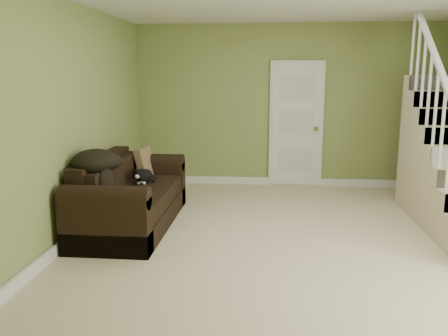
% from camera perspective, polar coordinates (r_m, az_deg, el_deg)
% --- Properties ---
extents(floor, '(5.00, 5.50, 0.01)m').
position_cam_1_polar(floor, '(5.34, 8.81, -8.82)').
color(floor, '#C8B490').
rests_on(floor, ground).
extents(wall_back, '(5.00, 0.04, 2.60)m').
position_cam_1_polar(wall_back, '(7.78, 7.98, 7.38)').
color(wall_back, '#82914E').
rests_on(wall_back, floor).
extents(wall_front, '(5.00, 0.04, 2.60)m').
position_cam_1_polar(wall_front, '(2.34, 13.50, -2.17)').
color(wall_front, '#82914E').
rests_on(wall_front, floor).
extents(wall_left, '(0.04, 5.50, 2.60)m').
position_cam_1_polar(wall_left, '(5.48, -17.94, 5.26)').
color(wall_left, '#82914E').
rests_on(wall_left, floor).
extents(baseboard_back, '(5.00, 0.04, 0.12)m').
position_cam_1_polar(baseboard_back, '(7.93, 7.74, -1.61)').
color(baseboard_back, white).
rests_on(baseboard_back, floor).
extents(baseboard_left, '(0.04, 5.50, 0.12)m').
position_cam_1_polar(baseboard_left, '(5.72, -16.89, -7.16)').
color(baseboard_left, white).
rests_on(baseboard_left, floor).
extents(door, '(0.86, 0.12, 2.02)m').
position_cam_1_polar(door, '(7.77, 8.68, 5.17)').
color(door, white).
rests_on(door, floor).
extents(sofa, '(0.92, 2.14, 0.85)m').
position_cam_1_polar(sofa, '(5.87, -11.43, -3.75)').
color(sofa, black).
rests_on(sofa, floor).
extents(side_table, '(0.55, 0.55, 0.78)m').
position_cam_1_polar(side_table, '(6.67, -10.96, -2.24)').
color(side_table, black).
rests_on(side_table, floor).
extents(cat, '(0.23, 0.49, 0.23)m').
position_cam_1_polar(cat, '(6.08, -9.62, -0.96)').
color(cat, black).
rests_on(cat, sofa).
extents(banana, '(0.17, 0.17, 0.05)m').
position_cam_1_polar(banana, '(5.26, -11.64, -3.69)').
color(banana, gold).
rests_on(banana, sofa).
extents(throw_pillow, '(0.23, 0.41, 0.40)m').
position_cam_1_polar(throw_pillow, '(6.52, -9.47, 0.72)').
color(throw_pillow, '#4F371F').
rests_on(throw_pillow, sofa).
extents(throw_blanket, '(0.66, 0.75, 0.26)m').
position_cam_1_polar(throw_blanket, '(5.42, -15.32, 0.82)').
color(throw_blanket, black).
rests_on(throw_blanket, sofa).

